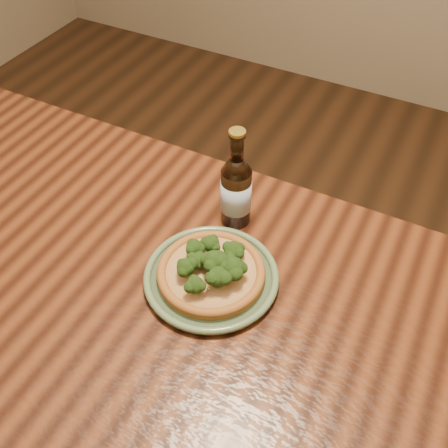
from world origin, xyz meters
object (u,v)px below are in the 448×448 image
at_px(pizza, 212,270).
at_px(beer_bottle, 236,190).
at_px(table, 136,336).
at_px(plate, 211,277).

relative_size(pizza, beer_bottle, 0.89).
bearing_deg(table, plate, 50.90).
relative_size(plate, beer_bottle, 1.12).
bearing_deg(plate, beer_bottle, 100.68).
relative_size(table, pizza, 7.87).
height_order(table, beer_bottle, beer_bottle).
bearing_deg(table, pizza, 50.47).
xyz_separation_m(table, pizza, (0.10, 0.12, 0.12)).
xyz_separation_m(plate, beer_bottle, (-0.03, 0.17, 0.07)).
relative_size(table, beer_bottle, 7.03).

